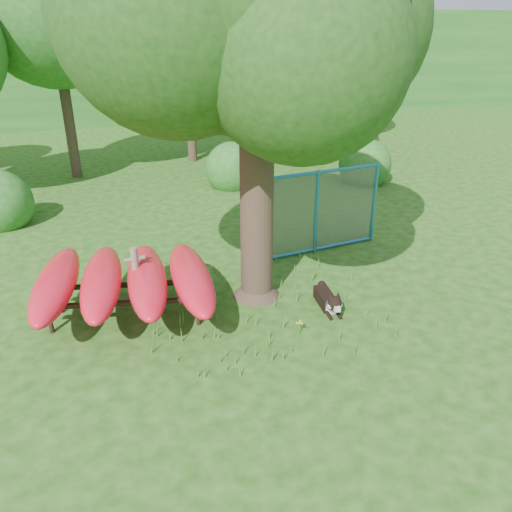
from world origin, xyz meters
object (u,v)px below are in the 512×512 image
object	(u,v)px
kayak_rack	(124,280)
husky_dog	(329,300)
fence_section	(316,212)
oak_tree	(254,4)

from	to	relation	value
kayak_rack	husky_dog	size ratio (longest dim) A/B	3.10
husky_dog	fence_section	world-z (taller)	fence_section
oak_tree	husky_dog	world-z (taller)	oak_tree
fence_section	kayak_rack	bearing A→B (deg)	-166.27
oak_tree	husky_dog	bearing A→B (deg)	-40.71
kayak_rack	fence_section	xyz separation A→B (m)	(4.55, 1.68, 0.21)
kayak_rack	husky_dog	world-z (taller)	kayak_rack
kayak_rack	fence_section	bearing A→B (deg)	33.26
husky_dog	oak_tree	bearing A→B (deg)	146.64
kayak_rack	oak_tree	bearing A→B (deg)	15.64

